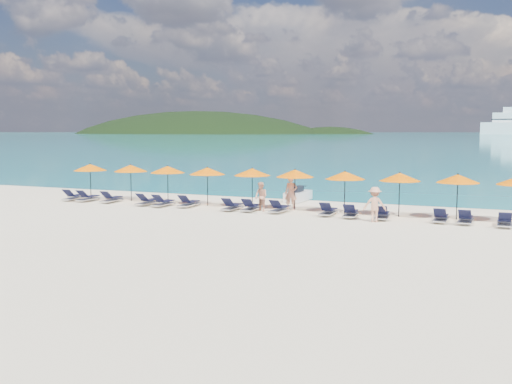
% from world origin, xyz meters
% --- Properties ---
extents(ground, '(1400.00, 1400.00, 0.00)m').
position_xyz_m(ground, '(0.00, 0.00, 0.00)').
color(ground, beige).
extents(sea, '(1600.00, 1300.00, 0.01)m').
position_xyz_m(sea, '(0.00, 660.00, 0.01)').
color(sea, '#1FA9B2').
rests_on(sea, ground).
extents(headland_main, '(374.00, 242.00, 126.50)m').
position_xyz_m(headland_main, '(-300.00, 540.00, -38.00)').
color(headland_main, black).
rests_on(headland_main, ground).
extents(headland_small, '(162.00, 126.00, 85.50)m').
position_xyz_m(headland_small, '(-150.00, 560.00, -35.00)').
color(headland_small, black).
rests_on(headland_small, ground).
extents(jetski, '(1.08, 2.56, 0.89)m').
position_xyz_m(jetski, '(0.14, 9.34, 0.37)').
color(jetski, silver).
rests_on(jetski, ground).
extents(beachgoer_a, '(0.77, 0.60, 1.87)m').
position_xyz_m(beachgoer_a, '(1.04, 5.48, 0.93)').
color(beachgoer_a, tan).
rests_on(beachgoer_a, ground).
extents(beachgoer_b, '(0.89, 0.75, 1.59)m').
position_xyz_m(beachgoer_b, '(-0.29, 4.39, 0.79)').
color(beachgoer_b, tan).
rests_on(beachgoer_b, ground).
extents(beachgoer_c, '(1.16, 0.69, 1.68)m').
position_xyz_m(beachgoer_c, '(6.05, 3.18, 0.84)').
color(beachgoer_c, tan).
rests_on(beachgoer_c, ground).
extents(umbrella_0, '(2.10, 2.10, 2.28)m').
position_xyz_m(umbrella_0, '(-12.31, 5.25, 2.02)').
color(umbrella_0, black).
rests_on(umbrella_0, ground).
extents(umbrella_1, '(2.10, 2.10, 2.28)m').
position_xyz_m(umbrella_1, '(-9.44, 5.52, 2.02)').
color(umbrella_1, black).
rests_on(umbrella_1, ground).
extents(umbrella_2, '(2.10, 2.10, 2.28)m').
position_xyz_m(umbrella_2, '(-6.76, 5.45, 2.02)').
color(umbrella_2, black).
rests_on(umbrella_2, ground).
extents(umbrella_3, '(2.10, 2.10, 2.28)m').
position_xyz_m(umbrella_3, '(-3.99, 5.28, 2.02)').
color(umbrella_3, black).
rests_on(umbrella_3, ground).
extents(umbrella_4, '(2.10, 2.10, 2.28)m').
position_xyz_m(umbrella_4, '(-1.29, 5.52, 2.02)').
color(umbrella_4, black).
rests_on(umbrella_4, ground).
extents(umbrella_5, '(2.10, 2.10, 2.28)m').
position_xyz_m(umbrella_5, '(1.25, 5.51, 2.02)').
color(umbrella_5, black).
rests_on(umbrella_5, ground).
extents(umbrella_6, '(2.10, 2.10, 2.28)m').
position_xyz_m(umbrella_6, '(4.07, 5.26, 2.02)').
color(umbrella_6, black).
rests_on(umbrella_6, ground).
extents(umbrella_7, '(2.10, 2.10, 2.28)m').
position_xyz_m(umbrella_7, '(6.86, 5.30, 2.02)').
color(umbrella_7, black).
rests_on(umbrella_7, ground).
extents(umbrella_8, '(2.10, 2.10, 2.28)m').
position_xyz_m(umbrella_8, '(9.62, 5.44, 2.02)').
color(umbrella_8, black).
rests_on(umbrella_8, ground).
extents(lounger_0, '(0.78, 1.75, 0.66)m').
position_xyz_m(lounger_0, '(-12.84, 4.25, 0.24)').
color(lounger_0, silver).
rests_on(lounger_0, ground).
extents(lounger_1, '(0.65, 1.71, 0.66)m').
position_xyz_m(lounger_1, '(-11.70, 4.21, 0.24)').
color(lounger_1, silver).
rests_on(lounger_1, ground).
extents(lounger_2, '(0.70, 1.73, 0.66)m').
position_xyz_m(lounger_2, '(-10.02, 4.32, 0.24)').
color(lounger_2, silver).
rests_on(lounger_2, ground).
extents(lounger_3, '(0.72, 1.74, 0.66)m').
position_xyz_m(lounger_3, '(-7.32, 4.12, 0.24)').
color(lounger_3, silver).
rests_on(lounger_3, ground).
extents(lounger_4, '(0.68, 1.72, 0.66)m').
position_xyz_m(lounger_4, '(-6.18, 3.99, 0.24)').
color(lounger_4, silver).
rests_on(lounger_4, ground).
extents(lounger_5, '(0.65, 1.71, 0.66)m').
position_xyz_m(lounger_5, '(-4.70, 4.33, 0.24)').
color(lounger_5, silver).
rests_on(lounger_5, ground).
extents(lounger_6, '(0.67, 1.72, 0.66)m').
position_xyz_m(lounger_6, '(-1.84, 4.02, 0.24)').
color(lounger_6, silver).
rests_on(lounger_6, ground).
extents(lounger_7, '(0.67, 1.72, 0.66)m').
position_xyz_m(lounger_7, '(-0.76, 4.15, 0.24)').
color(lounger_7, silver).
rests_on(lounger_7, ground).
extents(lounger_8, '(0.74, 1.74, 0.66)m').
position_xyz_m(lounger_8, '(0.83, 4.26, 0.24)').
color(lounger_8, silver).
rests_on(lounger_8, ground).
extents(lounger_9, '(0.63, 1.70, 0.66)m').
position_xyz_m(lounger_9, '(3.48, 4.29, 0.24)').
color(lounger_9, silver).
rests_on(lounger_9, ground).
extents(lounger_10, '(0.76, 1.75, 0.66)m').
position_xyz_m(lounger_10, '(4.69, 4.07, 0.24)').
color(lounger_10, silver).
rests_on(lounger_10, ground).
extents(lounger_11, '(0.77, 1.75, 0.66)m').
position_xyz_m(lounger_11, '(6.26, 4.10, 0.24)').
color(lounger_11, silver).
rests_on(lounger_11, ground).
extents(lounger_12, '(0.65, 1.71, 0.66)m').
position_xyz_m(lounger_12, '(8.99, 4.28, 0.24)').
color(lounger_12, silver).
rests_on(lounger_12, ground).
extents(lounger_13, '(0.69, 1.72, 0.66)m').
position_xyz_m(lounger_13, '(10.09, 4.26, 0.24)').
color(lounger_13, silver).
rests_on(lounger_13, ground).
extents(lounger_14, '(0.62, 1.70, 0.66)m').
position_xyz_m(lounger_14, '(11.76, 4.08, 0.24)').
color(lounger_14, silver).
rests_on(lounger_14, ground).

